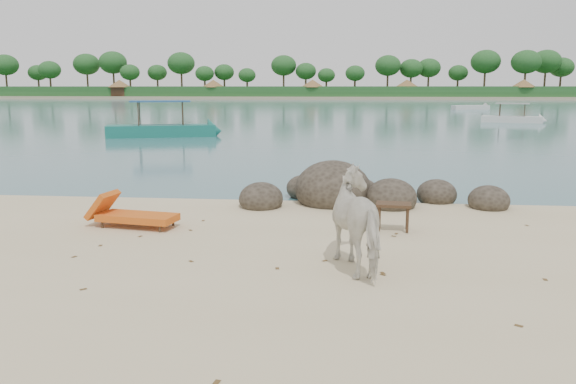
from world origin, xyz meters
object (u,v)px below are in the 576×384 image
object	(u,v)px
boulders	(352,193)
boat_near	(161,107)
cow	(363,222)
side_table	(393,218)
lounge_chair	(137,214)

from	to	relation	value
boulders	boat_near	world-z (taller)	boat_near
cow	boat_near	bearing A→B (deg)	-86.87
side_table	lounge_chair	world-z (taller)	lounge_chair
boulders	lounge_chair	size ratio (longest dim) A/B	3.21
side_table	boulders	bearing A→B (deg)	111.45
cow	lounge_chair	world-z (taller)	cow
side_table	boat_near	bearing A→B (deg)	124.11
lounge_chair	boat_near	world-z (taller)	boat_near
boulders	boat_near	bearing A→B (deg)	120.26
cow	side_table	world-z (taller)	cow
boulders	lounge_chair	distance (m)	5.27
cow	side_table	size ratio (longest dim) A/B	2.70
boulders	cow	xyz separation A→B (m)	(0.09, -5.16, 0.52)
lounge_chair	boulders	bearing A→B (deg)	43.54
cow	boat_near	size ratio (longest dim) A/B	0.26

